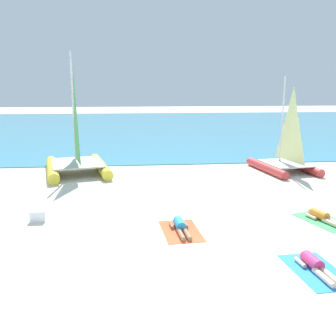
{
  "coord_description": "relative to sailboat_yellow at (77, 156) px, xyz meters",
  "views": [
    {
      "loc": [
        -1.37,
        -9.28,
        4.33
      ],
      "look_at": [
        0.0,
        5.12,
        1.2
      ],
      "focal_mm": 41.02,
      "sensor_mm": 36.0,
      "label": 1
    }
  ],
  "objects": [
    {
      "name": "towel_right",
      "position": [
        8.93,
        -7.82,
        -0.88
      ],
      "size": [
        1.6,
        2.14,
        0.01
      ],
      "primitive_type": "cube",
      "rotation": [
        0.0,
        0.0,
        0.29
      ],
      "color": "#4CB266",
      "rests_on": "ground"
    },
    {
      "name": "sunbather_left",
      "position": [
        4.17,
        -8.18,
        -0.75
      ],
      "size": [
        0.57,
        1.57,
        0.3
      ],
      "rotation": [
        0.0,
        0.0,
        0.08
      ],
      "color": "#268CCC",
      "rests_on": "towel_left"
    },
    {
      "name": "sunbather_middle",
      "position": [
        7.06,
        -11.02,
        -0.75
      ],
      "size": [
        0.57,
        1.57,
        0.3
      ],
      "rotation": [
        0.0,
        0.0,
        0.08
      ],
      "color": "#D83372",
      "rests_on": "towel_middle"
    },
    {
      "name": "sailboat_yellow",
      "position": [
        0.0,
        0.0,
        0.0
      ],
      "size": [
        3.84,
        5.08,
        5.94
      ],
      "rotation": [
        0.0,
        0.0,
        0.22
      ],
      "color": "yellow",
      "rests_on": "ground"
    },
    {
      "name": "sunbather_right",
      "position": [
        8.91,
        -7.75,
        -0.75
      ],
      "size": [
        0.82,
        1.54,
        0.3
      ],
      "rotation": [
        0.0,
        0.0,
        0.29
      ],
      "color": "orange",
      "rests_on": "towel_right"
    },
    {
      "name": "towel_middle",
      "position": [
        7.06,
        -11.08,
        -0.88
      ],
      "size": [
        1.25,
        1.98,
        0.01
      ],
      "primitive_type": "cube",
      "rotation": [
        0.0,
        0.0,
        0.08
      ],
      "color": "#338CD8",
      "rests_on": "ground"
    },
    {
      "name": "towel_left",
      "position": [
        4.18,
        -8.25,
        -0.88
      ],
      "size": [
        1.24,
        1.98,
        0.01
      ],
      "primitive_type": "cube",
      "rotation": [
        0.0,
        0.0,
        0.08
      ],
      "color": "#EA5933",
      "rests_on": "ground"
    },
    {
      "name": "ground_plane",
      "position": [
        4.12,
        0.17,
        -0.89
      ],
      "size": [
        120.0,
        120.0,
        0.0
      ],
      "primitive_type": "plane",
      "color": "silver"
    },
    {
      "name": "sailboat_red",
      "position": [
        10.5,
        -0.59,
        -0.17
      ],
      "size": [
        2.89,
        3.99,
        4.78
      ],
      "rotation": [
        0.0,
        0.0,
        0.16
      ],
      "color": "#CC3838",
      "rests_on": "ground"
    },
    {
      "name": "ocean_water",
      "position": [
        4.12,
        21.54,
        -0.86
      ],
      "size": [
        120.0,
        40.0,
        0.05
      ],
      "primitive_type": "cube",
      "color": "teal",
      "rests_on": "ground"
    },
    {
      "name": "cooler_box",
      "position": [
        -0.32,
        -6.91,
        -0.71
      ],
      "size": [
        0.5,
        0.36,
        0.36
      ],
      "primitive_type": "cube",
      "color": "white",
      "rests_on": "ground"
    }
  ]
}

